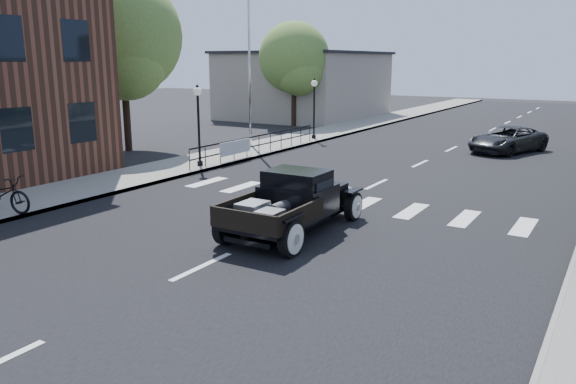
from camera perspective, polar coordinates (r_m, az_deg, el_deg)
The scene contains 15 objects.
ground at distance 15.01m, azimuth -1.38°, elevation -4.19°, with size 120.00×120.00×0.00m, color black.
road at distance 28.48m, azimuth 15.18°, elevation 3.69°, with size 14.00×80.00×0.02m, color black.
road_markings at distance 23.79m, azimuth 11.75°, elevation 2.05°, with size 12.00×60.00×0.06m, color silver, non-canonical shape.
sidewalk_left at distance 31.86m, azimuth 0.34°, elevation 5.24°, with size 3.00×80.00×0.15m, color gray.
low_building_left at distance 46.10m, azimuth 1.77°, elevation 10.72°, with size 10.00×12.00×5.00m, color #A89C8C.
railing at distance 26.97m, azimuth -2.97°, elevation 5.00°, with size 0.08×10.00×1.00m, color black, non-canonical shape.
banner at distance 25.34m, azimuth -5.36°, elevation 3.98°, with size 0.04×2.20×0.60m, color silver, non-canonical shape.
lamp_post_b at distance 23.84m, azimuth -9.06°, elevation 6.70°, with size 0.36×0.36×3.41m, color black, non-canonical shape.
lamp_post_c at distance 32.08m, azimuth 2.67°, elevation 8.48°, with size 0.36×0.36×3.41m, color black, non-canonical shape.
flagpole at distance 29.50m, azimuth -4.02°, elevation 17.38°, with size 0.12×0.12×13.01m, color silver.
big_tree_near at distance 29.58m, azimuth -16.39°, elevation 12.37°, with size 5.89×5.89×8.65m, color #577733, non-canonical shape.
big_tree_far at distance 39.62m, azimuth 0.61°, elevation 11.87°, with size 4.86×4.86×7.14m, color #577733, non-canonical shape.
hotrod_pickup at distance 14.82m, azimuth 0.50°, elevation -1.00°, with size 2.29×4.90×1.70m, color black, non-canonical shape.
second_car at distance 30.14m, azimuth 21.41°, elevation 4.95°, with size 2.12×4.59×1.27m, color black.
motorcycle at distance 18.37m, azimuth -27.12°, elevation -0.18°, with size 0.72×2.07×1.09m, color black.
Camera 1 is at (7.76, -12.04, 4.48)m, focal length 35.00 mm.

